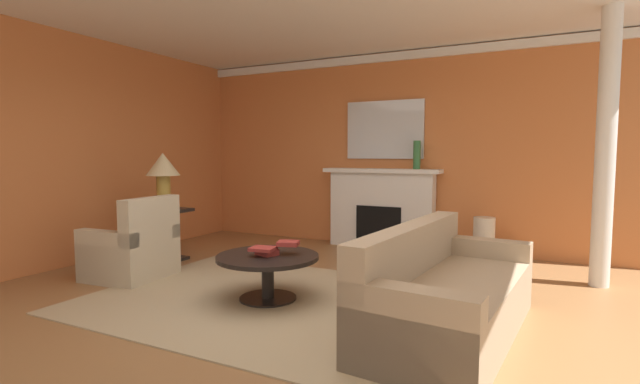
{
  "coord_description": "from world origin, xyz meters",
  "views": [
    {
      "loc": [
        2.25,
        -3.52,
        1.43
      ],
      "look_at": [
        -0.09,
        1.14,
        1.0
      ],
      "focal_mm": 25.69,
      "sensor_mm": 36.0,
      "label": 1
    }
  ],
  "objects_px": {
    "mantel_mirror": "(385,130)",
    "coffee_table": "(268,267)",
    "side_table": "(165,231)",
    "table_lamp": "(163,170)",
    "fireplace": "(381,210)",
    "vase_mantel_right": "(417,155)",
    "armchair_near_window": "(133,252)",
    "sofa": "(446,297)",
    "vase_tall_corner": "(484,240)"
  },
  "relations": [
    {
      "from": "mantel_mirror",
      "to": "vase_tall_corner",
      "type": "height_order",
      "value": "mantel_mirror"
    },
    {
      "from": "coffee_table",
      "to": "side_table",
      "type": "distance_m",
      "value": 2.29
    },
    {
      "from": "vase_tall_corner",
      "to": "vase_mantel_right",
      "type": "xyz_separation_m",
      "value": [
        -0.98,
        0.25,
        1.12
      ]
    },
    {
      "from": "fireplace",
      "to": "vase_mantel_right",
      "type": "distance_m",
      "value": 1.01
    },
    {
      "from": "side_table",
      "to": "table_lamp",
      "type": "height_order",
      "value": "table_lamp"
    },
    {
      "from": "armchair_near_window",
      "to": "coffee_table",
      "type": "bearing_deg",
      "value": 0.65
    },
    {
      "from": "side_table",
      "to": "table_lamp",
      "type": "xyz_separation_m",
      "value": [
        0.0,
        0.0,
        0.82
      ]
    },
    {
      "from": "fireplace",
      "to": "side_table",
      "type": "height_order",
      "value": "fireplace"
    },
    {
      "from": "side_table",
      "to": "vase_mantel_right",
      "type": "height_order",
      "value": "vase_mantel_right"
    },
    {
      "from": "armchair_near_window",
      "to": "vase_mantel_right",
      "type": "distance_m",
      "value": 4.01
    },
    {
      "from": "table_lamp",
      "to": "vase_mantel_right",
      "type": "height_order",
      "value": "vase_mantel_right"
    },
    {
      "from": "armchair_near_window",
      "to": "side_table",
      "type": "bearing_deg",
      "value": 111.31
    },
    {
      "from": "vase_mantel_right",
      "to": "vase_tall_corner",
      "type": "bearing_deg",
      "value": -14.25
    },
    {
      "from": "mantel_mirror",
      "to": "vase_mantel_right",
      "type": "xyz_separation_m",
      "value": [
        0.55,
        -0.17,
        -0.38
      ]
    },
    {
      "from": "mantel_mirror",
      "to": "sofa",
      "type": "relative_size",
      "value": 0.56
    },
    {
      "from": "mantel_mirror",
      "to": "fireplace",
      "type": "bearing_deg",
      "value": -90.0
    },
    {
      "from": "fireplace",
      "to": "mantel_mirror",
      "type": "xyz_separation_m",
      "value": [
        -0.0,
        0.12,
        1.23
      ]
    },
    {
      "from": "table_lamp",
      "to": "vase_mantel_right",
      "type": "bearing_deg",
      "value": 36.15
    },
    {
      "from": "coffee_table",
      "to": "side_table",
      "type": "bearing_deg",
      "value": 159.94
    },
    {
      "from": "vase_tall_corner",
      "to": "vase_mantel_right",
      "type": "bearing_deg",
      "value": 165.75
    },
    {
      "from": "coffee_table",
      "to": "vase_mantel_right",
      "type": "distance_m",
      "value": 3.15
    },
    {
      "from": "mantel_mirror",
      "to": "coffee_table",
      "type": "bearing_deg",
      "value": -92.85
    },
    {
      "from": "sofa",
      "to": "armchair_near_window",
      "type": "relative_size",
      "value": 2.29
    },
    {
      "from": "side_table",
      "to": "vase_mantel_right",
      "type": "xyz_separation_m",
      "value": [
        2.86,
        2.09,
        1.02
      ]
    },
    {
      "from": "mantel_mirror",
      "to": "armchair_near_window",
      "type": "relative_size",
      "value": 1.28
    },
    {
      "from": "fireplace",
      "to": "mantel_mirror",
      "type": "bearing_deg",
      "value": 90.0
    },
    {
      "from": "vase_tall_corner",
      "to": "coffee_table",
      "type": "bearing_deg",
      "value": -122.73
    },
    {
      "from": "armchair_near_window",
      "to": "table_lamp",
      "type": "distance_m",
      "value": 1.26
    },
    {
      "from": "sofa",
      "to": "side_table",
      "type": "bearing_deg",
      "value": 167.73
    },
    {
      "from": "vase_mantel_right",
      "to": "mantel_mirror",
      "type": "bearing_deg",
      "value": 162.82
    },
    {
      "from": "mantel_mirror",
      "to": "vase_mantel_right",
      "type": "height_order",
      "value": "mantel_mirror"
    },
    {
      "from": "sofa",
      "to": "vase_mantel_right",
      "type": "distance_m",
      "value": 3.3
    },
    {
      "from": "mantel_mirror",
      "to": "coffee_table",
      "type": "distance_m",
      "value": 3.38
    },
    {
      "from": "mantel_mirror",
      "to": "sofa",
      "type": "xyz_separation_m",
      "value": [
        1.58,
        -3.1,
        -1.51
      ]
    },
    {
      "from": "side_table",
      "to": "table_lamp",
      "type": "distance_m",
      "value": 0.82
    },
    {
      "from": "mantel_mirror",
      "to": "side_table",
      "type": "distance_m",
      "value": 3.52
    },
    {
      "from": "fireplace",
      "to": "coffee_table",
      "type": "relative_size",
      "value": 1.8
    },
    {
      "from": "vase_mantel_right",
      "to": "table_lamp",
      "type": "bearing_deg",
      "value": -143.85
    },
    {
      "from": "fireplace",
      "to": "side_table",
      "type": "bearing_deg",
      "value": -137.19
    },
    {
      "from": "fireplace",
      "to": "vase_tall_corner",
      "type": "xyz_separation_m",
      "value": [
        1.53,
        -0.3,
        -0.27
      ]
    },
    {
      "from": "coffee_table",
      "to": "table_lamp",
      "type": "height_order",
      "value": "table_lamp"
    },
    {
      "from": "mantel_mirror",
      "to": "vase_tall_corner",
      "type": "bearing_deg",
      "value": -15.31
    },
    {
      "from": "armchair_near_window",
      "to": "vase_mantel_right",
      "type": "height_order",
      "value": "vase_mantel_right"
    },
    {
      "from": "coffee_table",
      "to": "vase_mantel_right",
      "type": "bearing_deg",
      "value": 76.28
    },
    {
      "from": "mantel_mirror",
      "to": "vase_tall_corner",
      "type": "distance_m",
      "value": 2.19
    },
    {
      "from": "table_lamp",
      "to": "vase_tall_corner",
      "type": "xyz_separation_m",
      "value": [
        3.84,
        1.84,
        -0.92
      ]
    },
    {
      "from": "table_lamp",
      "to": "vase_mantel_right",
      "type": "xyz_separation_m",
      "value": [
        2.86,
        2.09,
        0.2
      ]
    },
    {
      "from": "mantel_mirror",
      "to": "coffee_table",
      "type": "xyz_separation_m",
      "value": [
        -0.15,
        -3.04,
        -1.47
      ]
    },
    {
      "from": "sofa",
      "to": "coffee_table",
      "type": "relative_size",
      "value": 2.17
    },
    {
      "from": "coffee_table",
      "to": "armchair_near_window",
      "type": "bearing_deg",
      "value": -179.35
    }
  ]
}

